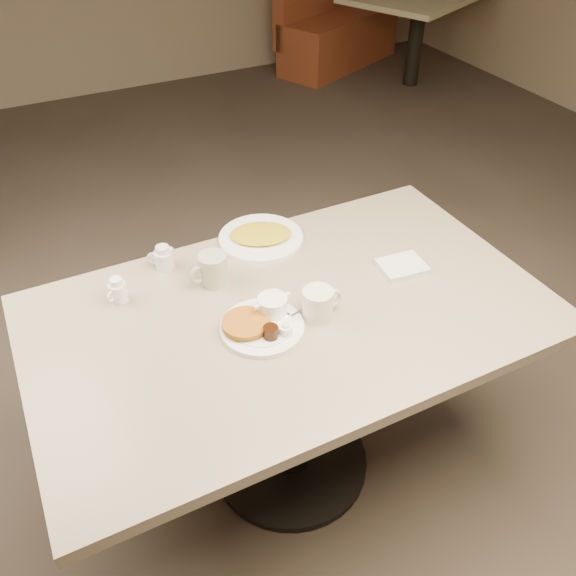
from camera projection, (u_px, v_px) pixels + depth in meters
name	position (u px, v px, depth m)	size (l,w,h in m)	color
room	(292.00, 91.00, 1.33)	(7.04, 8.04, 2.84)	#4C3F33
diner_table	(291.00, 352.00, 1.84)	(1.50, 0.90, 0.75)	tan
main_plate	(262.00, 321.00, 1.67)	(0.30, 0.26, 0.07)	white
coffee_mug_near	(319.00, 303.00, 1.69)	(0.13, 0.09, 0.09)	#F1E5CE
napkin	(402.00, 266.00, 1.89)	(0.15, 0.13, 0.02)	silver
coffee_mug_far	(212.00, 269.00, 1.81)	(0.13, 0.10, 0.10)	#B6B39C
creamer_left	(118.00, 291.00, 1.75)	(0.07, 0.06, 0.08)	white
creamer_right	(163.00, 258.00, 1.87)	(0.08, 0.06, 0.08)	silver
hash_plate	(261.00, 237.00, 2.01)	(0.37, 0.37, 0.04)	white
booth_back_right	(343.00, 19.00, 5.32)	(1.72, 1.84, 1.12)	brown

